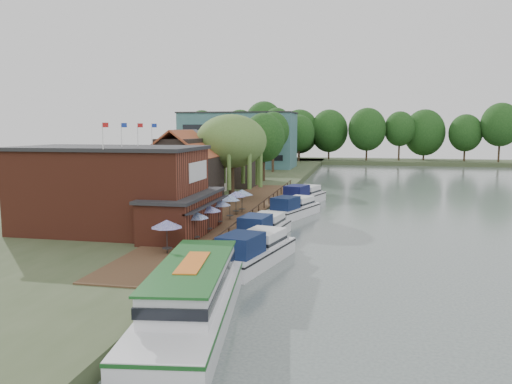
# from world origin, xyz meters

# --- Properties ---
(ground) EXTENTS (260.00, 260.00, 0.00)m
(ground) POSITION_xyz_m (0.00, 0.00, 0.00)
(ground) COLOR #4A5653
(ground) RESTS_ON ground
(land_bank) EXTENTS (50.00, 140.00, 1.00)m
(land_bank) POSITION_xyz_m (-30.00, 35.00, 0.50)
(land_bank) COLOR #384728
(land_bank) RESTS_ON ground
(quay_deck) EXTENTS (6.00, 50.00, 0.10)m
(quay_deck) POSITION_xyz_m (-8.00, 10.00, 1.05)
(quay_deck) COLOR #47301E
(quay_deck) RESTS_ON land_bank
(quay_rail) EXTENTS (0.20, 49.00, 1.00)m
(quay_rail) POSITION_xyz_m (-5.30, 10.50, 1.50)
(quay_rail) COLOR black
(quay_rail) RESTS_ON land_bank
(pub) EXTENTS (20.00, 11.00, 7.30)m
(pub) POSITION_xyz_m (-14.00, -1.00, 4.65)
(pub) COLOR maroon
(pub) RESTS_ON land_bank
(hotel_block) EXTENTS (25.40, 12.40, 12.30)m
(hotel_block) POSITION_xyz_m (-22.00, 70.00, 7.15)
(hotel_block) COLOR #38666B
(hotel_block) RESTS_ON land_bank
(cottage_a) EXTENTS (8.60, 7.60, 8.50)m
(cottage_a) POSITION_xyz_m (-15.00, 14.00, 5.25)
(cottage_a) COLOR black
(cottage_a) RESTS_ON land_bank
(cottage_b) EXTENTS (9.60, 8.60, 8.50)m
(cottage_b) POSITION_xyz_m (-18.00, 24.00, 5.25)
(cottage_b) COLOR beige
(cottage_b) RESTS_ON land_bank
(cottage_c) EXTENTS (7.60, 7.60, 8.50)m
(cottage_c) POSITION_xyz_m (-14.00, 33.00, 5.25)
(cottage_c) COLOR black
(cottage_c) RESTS_ON land_bank
(willow) EXTENTS (8.60, 8.60, 10.43)m
(willow) POSITION_xyz_m (-10.50, 19.00, 6.21)
(willow) COLOR #476B2D
(willow) RESTS_ON land_bank
(umbrella_0) EXTENTS (2.23, 2.23, 2.38)m
(umbrella_0) POSITION_xyz_m (-8.28, -7.59, 2.29)
(umbrella_0) COLOR navy
(umbrella_0) RESTS_ON quay_deck
(umbrella_1) EXTENTS (2.17, 2.17, 2.38)m
(umbrella_1) POSITION_xyz_m (-7.52, -3.72, 2.29)
(umbrella_1) COLOR navy
(umbrella_1) RESTS_ON quay_deck
(umbrella_2) EXTENTS (2.23, 2.23, 2.38)m
(umbrella_2) POSITION_xyz_m (-7.49, -0.45, 2.29)
(umbrella_2) COLOR #1C259A
(umbrella_2) RESTS_ON quay_deck
(umbrella_3) EXTENTS (2.25, 2.25, 2.38)m
(umbrella_3) POSITION_xyz_m (-7.49, 2.75, 2.29)
(umbrella_3) COLOR navy
(umbrella_3) RESTS_ON quay_deck
(umbrella_4) EXTENTS (1.96, 1.96, 2.38)m
(umbrella_4) POSITION_xyz_m (-7.29, 5.92, 2.29)
(umbrella_4) COLOR #1C4B9C
(umbrella_4) RESTS_ON quay_deck
(umbrella_5) EXTENTS (2.01, 2.01, 2.38)m
(umbrella_5) POSITION_xyz_m (-7.37, 8.65, 2.29)
(umbrella_5) COLOR navy
(umbrella_5) RESTS_ON quay_deck
(umbrella_6) EXTENTS (2.33, 2.33, 2.38)m
(umbrella_6) POSITION_xyz_m (-7.07, 10.01, 2.29)
(umbrella_6) COLOR #1B4B95
(umbrella_6) RESTS_ON quay_deck
(cruiser_0) EXTENTS (5.72, 11.05, 2.58)m
(cruiser_0) POSITION_xyz_m (-2.62, -5.24, 1.29)
(cruiser_0) COLOR white
(cruiser_0) RESTS_ON ground
(cruiser_1) EXTENTS (4.57, 10.32, 2.42)m
(cruiser_1) POSITION_xyz_m (-3.54, 2.89, 1.21)
(cruiser_1) COLOR silver
(cruiser_1) RESTS_ON ground
(cruiser_2) EXTENTS (6.24, 10.42, 2.41)m
(cruiser_2) POSITION_xyz_m (-2.36, 14.81, 1.20)
(cruiser_2) COLOR white
(cruiser_2) RESTS_ON ground
(cruiser_3) EXTENTS (6.26, 11.02, 2.57)m
(cruiser_3) POSITION_xyz_m (-2.39, 24.66, 1.28)
(cruiser_3) COLOR silver
(cruiser_3) RESTS_ON ground
(tour_boat) EXTENTS (5.90, 14.59, 3.10)m
(tour_boat) POSITION_xyz_m (-3.34, -16.89, 1.55)
(tour_boat) COLOR silver
(tour_boat) RESTS_ON ground
(swan) EXTENTS (0.44, 0.44, 0.44)m
(swan) POSITION_xyz_m (-2.24, -13.98, 0.22)
(swan) COLOR white
(swan) RESTS_ON ground
(bank_tree_0) EXTENTS (7.04, 7.04, 11.25)m
(bank_tree_0) POSITION_xyz_m (-10.88, 41.89, 6.63)
(bank_tree_0) COLOR #143811
(bank_tree_0) RESTS_ON land_bank
(bank_tree_1) EXTENTS (6.45, 6.45, 10.88)m
(bank_tree_1) POSITION_xyz_m (-18.77, 48.08, 6.44)
(bank_tree_1) COLOR #143811
(bank_tree_1) RESTS_ON land_bank
(bank_tree_2) EXTENTS (6.51, 6.51, 11.96)m
(bank_tree_2) POSITION_xyz_m (-12.19, 58.58, 6.98)
(bank_tree_2) COLOR #143811
(bank_tree_2) RESTS_ON land_bank
(bank_tree_3) EXTENTS (7.15, 7.15, 11.93)m
(bank_tree_3) POSITION_xyz_m (-13.42, 78.85, 6.96)
(bank_tree_3) COLOR #143811
(bank_tree_3) RESTS_ON land_bank
(bank_tree_4) EXTENTS (7.48, 7.48, 13.89)m
(bank_tree_4) POSITION_xyz_m (-16.03, 86.79, 7.94)
(bank_tree_4) COLOR #143811
(bank_tree_4) RESTS_ON land_bank
(bank_tree_5) EXTENTS (8.40, 8.40, 12.27)m
(bank_tree_5) POSITION_xyz_m (-11.18, 93.33, 7.14)
(bank_tree_5) COLOR #143811
(bank_tree_5) RESTS_ON land_bank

